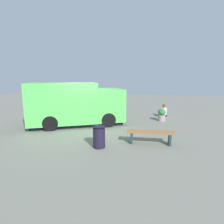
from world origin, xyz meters
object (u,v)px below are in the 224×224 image
food_truck (75,105)px  plaza_bench (150,134)px  person_customer (163,112)px  planter_flowering_far (162,115)px  trash_bin (99,136)px

food_truck → plaza_bench: food_truck is taller
food_truck → person_customer: food_truck is taller
person_customer → planter_flowering_far: size_ratio=1.14×
planter_flowering_far → plaza_bench: planter_flowering_far is taller
person_customer → trash_bin: (6.44, -2.36, 0.11)m
food_truck → planter_flowering_far: food_truck is taller
food_truck → person_customer: size_ratio=6.63×
person_customer → food_truck: bearing=-54.1°
plaza_bench → trash_bin: size_ratio=2.20×
trash_bin → plaza_bench: bearing=115.5°
planter_flowering_far → plaza_bench: bearing=-6.0°
plaza_bench → trash_bin: 2.00m
food_truck → planter_flowering_far: size_ratio=7.53×
food_truck → trash_bin: food_truck is taller
person_customer → planter_flowering_far: (1.39, -0.12, 0.05)m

